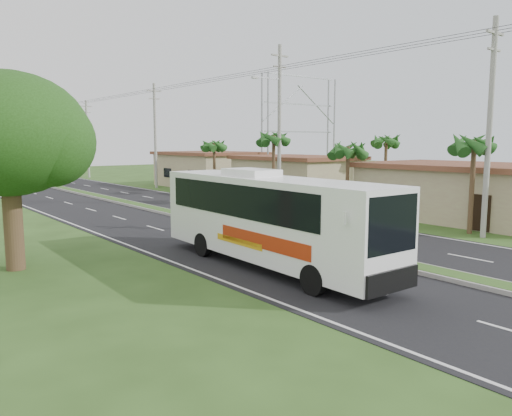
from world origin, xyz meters
TOP-DOWN VIEW (x-y plane):
  - ground at (0.00, 0.00)m, footprint 180.00×180.00m
  - road_asphalt at (0.00, 20.00)m, footprint 14.00×160.00m
  - median_strip at (0.00, 20.00)m, footprint 1.20×160.00m
  - lane_edge_left at (-6.70, 20.00)m, footprint 0.12×160.00m
  - lane_edge_right at (6.70, 20.00)m, footprint 0.12×160.00m
  - shop_near at (14.00, 6.00)m, footprint 8.60×12.60m
  - shop_mid at (14.00, 22.00)m, footprint 7.60×10.60m
  - shop_far at (14.00, 36.00)m, footprint 8.60×11.60m
  - palm_verge_a at (9.00, 3.00)m, footprint 2.40×2.40m
  - palm_verge_b at (9.40, 12.00)m, footprint 2.40×2.40m
  - palm_verge_c at (8.80, 19.00)m, footprint 2.40×2.40m
  - palm_verge_d at (9.30, 28.00)m, footprint 2.40×2.40m
  - palm_behind_shop at (17.50, 15.00)m, footprint 2.40×2.40m
  - shade_tree at (-12.11, 10.02)m, footprint 6.30×6.00m
  - utility_pole_a at (8.50, 2.00)m, footprint 1.60×0.28m
  - utility_pole_b at (8.47, 18.00)m, footprint 3.20×0.28m
  - utility_pole_c at (8.50, 38.00)m, footprint 1.60×0.28m
  - utility_pole_d at (8.50, 58.00)m, footprint 1.60×0.28m
  - billboard_lattice at (22.00, 30.00)m, footprint 10.18×1.18m
  - coach_bus_main at (-4.11, 4.23)m, footprint 2.83×11.88m
  - coach_bus_far at (-2.75, 54.13)m, footprint 2.44×10.68m
  - motorcyclist at (0.57, 6.54)m, footprint 2.02×0.81m

SIDE VIEW (x-z plane):
  - ground at x=0.00m, z-range 0.00..0.00m
  - lane_edge_left at x=-6.70m, z-range 0.00..0.00m
  - lane_edge_right at x=6.70m, z-range 0.00..0.00m
  - road_asphalt at x=0.00m, z-range 0.00..0.02m
  - median_strip at x=0.00m, z-range 0.01..0.20m
  - motorcyclist at x=0.57m, z-range -0.34..1.96m
  - coach_bus_far at x=-2.75m, z-range 0.21..3.32m
  - shop_near at x=14.00m, z-range 0.02..3.54m
  - shop_mid at x=14.00m, z-range 0.02..3.69m
  - shop_far at x=14.00m, z-range 0.02..3.84m
  - coach_bus_main at x=-4.11m, z-range 0.19..4.01m
  - palm_verge_b at x=9.40m, z-range 1.83..6.88m
  - palm_verge_d at x=9.30m, z-range 1.92..7.17m
  - palm_verge_a at x=9.00m, z-range 2.02..7.47m
  - palm_behind_shop at x=17.50m, z-range 2.11..7.76m
  - shade_tree at x=-12.11m, z-range 1.26..8.80m
  - palm_verge_c at x=8.80m, z-range 2.20..8.05m
  - utility_pole_d at x=8.50m, z-range 0.17..10.67m
  - utility_pole_a at x=8.50m, z-range 0.17..11.17m
  - utility_pole_c at x=8.50m, z-range 0.17..11.17m
  - utility_pole_b at x=8.47m, z-range 0.26..12.26m
  - billboard_lattice at x=22.00m, z-range 0.79..12.86m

